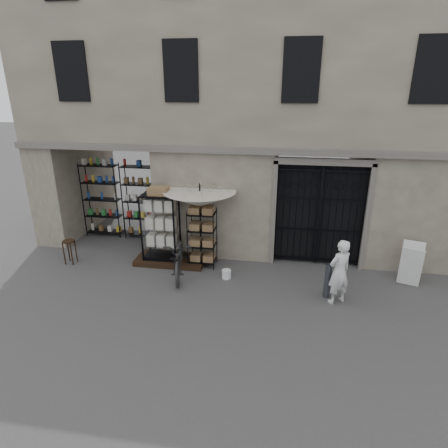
% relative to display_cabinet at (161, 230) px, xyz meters
% --- Properties ---
extents(ground, '(80.00, 80.00, 0.00)m').
position_rel_display_cabinet_xyz_m(ground, '(2.64, -1.53, -1.00)').
color(ground, black).
rests_on(ground, ground).
extents(main_building, '(14.00, 4.00, 9.00)m').
position_rel_display_cabinet_xyz_m(main_building, '(2.64, 2.47, 3.50)').
color(main_building, gray).
rests_on(main_building, ground).
extents(shop_recess, '(3.00, 1.70, 3.00)m').
position_rel_display_cabinet_xyz_m(shop_recess, '(-1.86, 1.27, 0.50)').
color(shop_recess, black).
rests_on(shop_recess, ground).
extents(shop_shelving, '(2.70, 0.50, 2.50)m').
position_rel_display_cabinet_xyz_m(shop_shelving, '(-1.91, 1.77, 0.25)').
color(shop_shelving, black).
rests_on(shop_shelving, ground).
extents(iron_gate, '(2.50, 0.21, 3.00)m').
position_rel_display_cabinet_xyz_m(iron_gate, '(4.39, 0.75, 0.49)').
color(iron_gate, black).
rests_on(iron_gate, ground).
extents(step_platform, '(2.00, 0.90, 0.15)m').
position_rel_display_cabinet_xyz_m(step_platform, '(0.24, 0.02, -0.93)').
color(step_platform, black).
rests_on(step_platform, ground).
extents(display_cabinet, '(1.01, 0.70, 2.06)m').
position_rel_display_cabinet_xyz_m(display_cabinet, '(0.00, 0.00, 0.00)').
color(display_cabinet, black).
rests_on(display_cabinet, step_platform).
extents(wire_rack, '(0.84, 0.68, 1.67)m').
position_rel_display_cabinet_xyz_m(wire_rack, '(1.20, 0.00, -0.19)').
color(wire_rack, black).
rests_on(wire_rack, ground).
extents(market_umbrella, '(2.11, 2.14, 2.85)m').
position_rel_display_cabinet_xyz_m(market_umbrella, '(1.12, 0.16, 1.05)').
color(market_umbrella, black).
rests_on(market_umbrella, ground).
extents(white_bucket, '(0.31, 0.31, 0.24)m').
position_rel_display_cabinet_xyz_m(white_bucket, '(1.99, -0.65, -0.89)').
color(white_bucket, silver).
rests_on(white_bucket, ground).
extents(bicycle, '(0.92, 1.21, 2.06)m').
position_rel_display_cabinet_xyz_m(bicycle, '(0.70, -0.63, -1.00)').
color(bicycle, black).
rests_on(bicycle, ground).
extents(wooden_stool, '(0.43, 0.43, 0.70)m').
position_rel_display_cabinet_xyz_m(wooden_stool, '(-2.62, -0.48, -0.63)').
color(wooden_stool, black).
rests_on(wooden_stool, ground).
extents(steel_bollard, '(0.17, 0.17, 0.88)m').
position_rel_display_cabinet_xyz_m(steel_bollard, '(4.55, -1.20, -0.57)').
color(steel_bollard, '#4A4F57').
rests_on(steel_bollard, ground).
extents(shopkeeper, '(1.35, 1.66, 0.38)m').
position_rel_display_cabinet_xyz_m(shopkeeper, '(4.76, -1.39, -1.00)').
color(shopkeeper, silver).
rests_on(shopkeeper, ground).
extents(easel_sign, '(0.68, 0.73, 1.10)m').
position_rel_display_cabinet_xyz_m(easel_sign, '(6.70, -0.23, -0.44)').
color(easel_sign, silver).
rests_on(easel_sign, ground).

